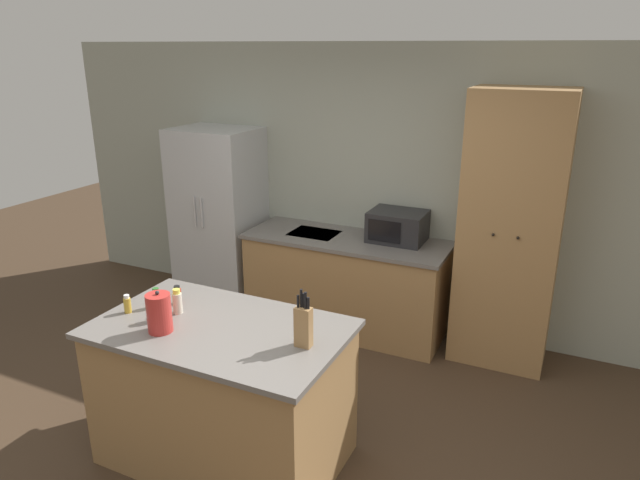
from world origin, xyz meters
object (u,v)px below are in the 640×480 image
object	(u,v)px
microwave	(397,226)
knife_block	(303,325)
refrigerator	(219,218)
spice_bottle_short_red	(177,302)
spice_bottle_pale_salt	(177,295)
kettle	(159,313)
spice_bottle_tall_dark	(156,298)
spice_bottle_green_herb	(127,304)
spice_bottle_amber_oil	(163,307)
pantry_cabinet	(510,232)

from	to	relation	value
microwave	knife_block	distance (m)	2.14
refrigerator	microwave	xyz separation A→B (m)	(1.85, 0.11, 0.13)
refrigerator	spice_bottle_short_red	world-z (taller)	refrigerator
spice_bottle_pale_salt	kettle	bearing A→B (deg)	-66.44
microwave	spice_bottle_tall_dark	distance (m)	2.30
knife_block	spice_bottle_green_herb	distance (m)	1.22
refrigerator	kettle	bearing A→B (deg)	-62.98
spice_bottle_tall_dark	spice_bottle_amber_oil	distance (m)	0.20
pantry_cabinet	spice_bottle_tall_dark	bearing A→B (deg)	-133.50
knife_block	spice_bottle_green_herb	size ratio (longest dim) A/B	2.84
refrigerator	knife_block	size ratio (longest dim) A/B	5.23
spice_bottle_pale_salt	microwave	bearing A→B (deg)	66.43
knife_block	kettle	world-z (taller)	knife_block
spice_bottle_short_red	kettle	xyz separation A→B (m)	(0.06, -0.24, 0.04)
spice_bottle_short_red	kettle	distance (m)	0.25
spice_bottle_tall_dark	spice_bottle_pale_salt	size ratio (longest dim) A/B	1.05
spice_bottle_pale_salt	spice_bottle_tall_dark	bearing A→B (deg)	-132.02
pantry_cabinet	spice_bottle_amber_oil	distance (m)	2.78
refrigerator	pantry_cabinet	bearing A→B (deg)	1.01
spice_bottle_tall_dark	spice_bottle_short_red	distance (m)	0.18
spice_bottle_amber_oil	spice_bottle_green_herb	bearing A→B (deg)	-174.68
knife_block	spice_bottle_amber_oil	distance (m)	0.94
refrigerator	spice_bottle_short_red	bearing A→B (deg)	-61.65
spice_bottle_amber_oil	spice_bottle_short_red	bearing A→B (deg)	78.26
refrigerator	spice_bottle_pale_salt	xyz separation A→B (m)	(0.98, -1.88, 0.10)
refrigerator	microwave	size ratio (longest dim) A/B	3.67
pantry_cabinet	microwave	world-z (taller)	pantry_cabinet
microwave	spice_bottle_tall_dark	size ratio (longest dim) A/B	3.71
refrigerator	spice_bottle_tall_dark	distance (m)	2.17
microwave	pantry_cabinet	bearing A→B (deg)	-3.51
microwave	spice_bottle_short_red	bearing A→B (deg)	-110.31
refrigerator	spice_bottle_tall_dark	bearing A→B (deg)	-65.68
microwave	spice_bottle_amber_oil	bearing A→B (deg)	-109.91
refrigerator	spice_bottle_amber_oil	distance (m)	2.35
refrigerator	spice_bottle_pale_salt	bearing A→B (deg)	-62.36
spice_bottle_amber_oil	spice_bottle_green_herb	size ratio (longest dim) A/B	1.46
spice_bottle_amber_oil	microwave	bearing A→B (deg)	70.09
pantry_cabinet	refrigerator	bearing A→B (deg)	-178.99
spice_bottle_tall_dark	spice_bottle_pale_salt	distance (m)	0.13
kettle	spice_bottle_pale_salt	bearing A→B (deg)	113.56
knife_block	spice_bottle_pale_salt	xyz separation A→B (m)	(-1.01, 0.15, -0.07)
spice_bottle_tall_dark	spice_bottle_pale_salt	bearing A→B (deg)	47.98
pantry_cabinet	kettle	world-z (taller)	pantry_cabinet
knife_block	spice_bottle_amber_oil	size ratio (longest dim) A/B	1.95
spice_bottle_short_red	spice_bottle_green_herb	xyz separation A→B (m)	(-0.29, -0.13, -0.02)
knife_block	spice_bottle_amber_oil	bearing A→B (deg)	-175.67
refrigerator	pantry_cabinet	distance (m)	2.83
refrigerator	spice_bottle_green_herb	world-z (taller)	refrigerator
microwave	spice_bottle_pale_salt	size ratio (longest dim) A/B	3.90
refrigerator	microwave	distance (m)	1.86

